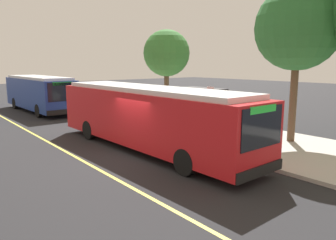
{
  "coord_description": "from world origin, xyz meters",
  "views": [
    {
      "loc": [
        11.5,
        -7.55,
        3.99
      ],
      "look_at": [
        0.21,
        1.51,
        1.47
      ],
      "focal_mm": 34.64,
      "sensor_mm": 36.0,
      "label": 1
    }
  ],
  "objects_px": {
    "transit_bus_second": "(39,92)",
    "pedestrian_commuter": "(212,122)",
    "route_sign_post": "(210,107)",
    "transit_bus_main": "(148,115)",
    "waiting_bench": "(199,122)"
  },
  "relations": [
    {
      "from": "transit_bus_second",
      "to": "pedestrian_commuter",
      "type": "xyz_separation_m",
      "value": [
        16.97,
        3.09,
        -0.5
      ]
    },
    {
      "from": "pedestrian_commuter",
      "to": "transit_bus_main",
      "type": "bearing_deg",
      "value": -110.89
    },
    {
      "from": "transit_bus_second",
      "to": "route_sign_post",
      "type": "height_order",
      "value": "same"
    },
    {
      "from": "transit_bus_main",
      "to": "pedestrian_commuter",
      "type": "xyz_separation_m",
      "value": [
        1.18,
        3.1,
        -0.5
      ]
    },
    {
      "from": "transit_bus_main",
      "to": "route_sign_post",
      "type": "distance_m",
      "value": 2.98
    },
    {
      "from": "waiting_bench",
      "to": "route_sign_post",
      "type": "height_order",
      "value": "route_sign_post"
    },
    {
      "from": "transit_bus_main",
      "to": "waiting_bench",
      "type": "relative_size",
      "value": 7.77
    },
    {
      "from": "transit_bus_main",
      "to": "waiting_bench",
      "type": "distance_m",
      "value": 4.79
    },
    {
      "from": "transit_bus_second",
      "to": "waiting_bench",
      "type": "bearing_deg",
      "value": 17.23
    },
    {
      "from": "transit_bus_second",
      "to": "pedestrian_commuter",
      "type": "relative_size",
      "value": 6.01
    },
    {
      "from": "transit_bus_second",
      "to": "waiting_bench",
      "type": "xyz_separation_m",
      "value": [
        14.54,
        4.51,
        -0.98
      ]
    },
    {
      "from": "transit_bus_second",
      "to": "route_sign_post",
      "type": "relative_size",
      "value": 3.63
    },
    {
      "from": "transit_bus_second",
      "to": "route_sign_post",
      "type": "distance_m",
      "value": 17.59
    },
    {
      "from": "transit_bus_second",
      "to": "pedestrian_commuter",
      "type": "distance_m",
      "value": 17.26
    },
    {
      "from": "waiting_bench",
      "to": "transit_bus_main",
      "type": "bearing_deg",
      "value": -74.61
    }
  ]
}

